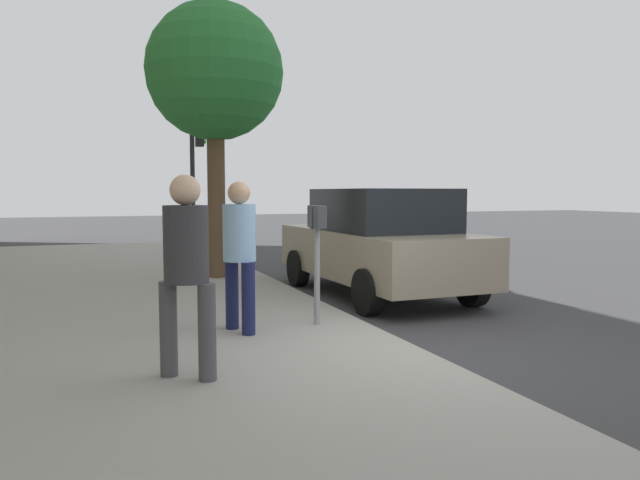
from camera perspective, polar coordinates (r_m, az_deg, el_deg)
The scene contains 8 objects.
ground_plane at distance 6.43m, azimuth 8.63°, elevation -10.96°, with size 80.00×80.00×0.00m, color #38383A.
sidewalk_slab at distance 5.63m, azimuth -19.73°, elevation -12.65°, with size 28.00×6.00×0.15m, color gray.
parking_meter at distance 7.05m, azimuth -0.28°, elevation 0.08°, with size 0.36×0.12×1.41m.
pedestrian_at_meter at distance 6.75m, azimuth -7.65°, elevation -0.48°, with size 0.50×0.37×1.68m.
pedestrian_bystander at distance 5.12m, azimuth -12.57°, elevation -1.90°, with size 0.39×0.44×1.71m.
parked_sedan_near at distance 9.96m, azimuth 5.55°, elevation -0.19°, with size 4.44×2.04×1.77m.
street_tree at distance 11.40m, azimuth -9.96°, elevation 15.28°, with size 2.48×2.48×4.98m.
traffic_signal at distance 16.34m, azimuth -11.67°, elevation 7.48°, with size 0.24×0.44×3.60m.
Camera 1 is at (-5.39, 3.07, 1.72)m, focal length 33.72 mm.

